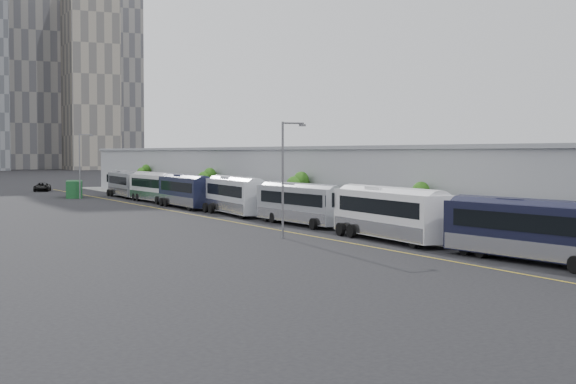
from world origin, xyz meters
TOP-DOWN VIEW (x-y plane):
  - sidewalk at (9.00, 55.00)m, footprint 10.00×170.00m
  - lane_line at (-1.50, 55.00)m, footprint 0.12×160.00m
  - depot at (12.99, 55.00)m, footprint 12.45×160.40m
  - bus_1 at (2.46, 18.17)m, footprint 3.85×13.11m
  - bus_2 at (1.97, 32.82)m, footprint 3.57×13.75m
  - bus_3 at (2.60, 48.43)m, footprint 3.04×12.92m
  - bus_4 at (2.31, 62.76)m, footprint 4.02×13.91m
  - bus_5 at (1.67, 76.03)m, footprint 3.14×13.46m
  - bus_6 at (2.18, 89.17)m, footprint 3.01×13.44m
  - bus_7 at (2.33, 103.04)m, footprint 3.50×13.32m
  - tree_1 at (5.81, 35.26)m, footprint 1.97×1.97m
  - tree_2 at (5.71, 55.33)m, footprint 2.18×2.18m
  - tree_3 at (5.70, 79.66)m, footprint 2.20×2.20m
  - tree_4 at (5.94, 106.10)m, footprint 1.73×1.73m
  - street_lamp_near at (-4.04, 38.44)m, footprint 2.04×0.22m
  - street_lamp_far at (-4.52, 101.92)m, footprint 2.04×0.22m
  - shipping_container at (-4.54, 106.01)m, footprint 3.79×7.03m
  - suv at (-4.70, 128.67)m, footprint 3.97×5.76m

SIDE VIEW (x-z plane):
  - lane_line at x=-1.50m, z-range 0.00..0.02m
  - sidewalk at x=9.00m, z-range 0.00..0.12m
  - suv at x=-4.70m, z-range 0.00..1.46m
  - shipping_container at x=-4.54m, z-range 0.00..2.44m
  - bus_3 at x=2.60m, z-range -0.29..3.46m
  - bus_1 at x=2.46m, z-range -0.29..3.48m
  - bus_7 at x=2.33m, z-range -0.30..3.55m
  - bus_5 at x=1.67m, z-range -0.30..3.61m
  - bus_6 at x=2.18m, z-range -0.30..3.61m
  - bus_2 at x=1.97m, z-range -0.31..3.67m
  - bus_4 at x=2.31m, z-range -0.31..3.70m
  - tree_1 at x=5.81m, z-range 0.99..4.98m
  - tree_3 at x=5.70m, z-range 1.10..5.54m
  - tree_2 at x=5.71m, z-range 1.12..5.57m
  - tree_4 at x=5.94m, z-range 1.28..5.66m
  - depot at x=12.99m, z-range -0.09..7.11m
  - street_lamp_near at x=-4.04m, z-range 0.69..9.62m
  - street_lamp_far at x=-4.52m, z-range 0.69..9.85m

